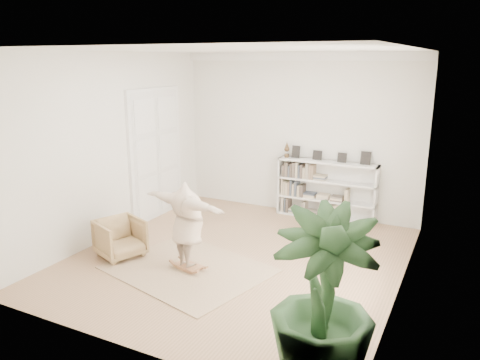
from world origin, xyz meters
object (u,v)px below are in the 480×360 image
(rocker_board, at_px, (188,266))
(person, at_px, (187,222))
(bookshelf, at_px, (326,191))
(armchair, at_px, (120,238))
(houseplant, at_px, (322,300))

(rocker_board, bearing_deg, person, 0.00)
(bookshelf, xyz_separation_m, person, (-1.28, -3.62, 0.21))
(armchair, distance_m, person, 1.47)
(person, xyz_separation_m, houseplant, (2.83, -1.75, 0.15))
(rocker_board, height_order, person, person)
(armchair, height_order, person, person)
(armchair, distance_m, rocker_board, 1.42)
(bookshelf, bearing_deg, rocker_board, -109.55)
(armchair, relative_size, person, 0.43)
(armchair, xyz_separation_m, rocker_board, (1.39, 0.07, -0.28))
(houseplant, bearing_deg, bookshelf, 106.09)
(bookshelf, distance_m, houseplant, 5.60)
(armchair, bearing_deg, bookshelf, -14.00)
(person, bearing_deg, armchair, 17.09)
(bookshelf, distance_m, rocker_board, 3.88)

